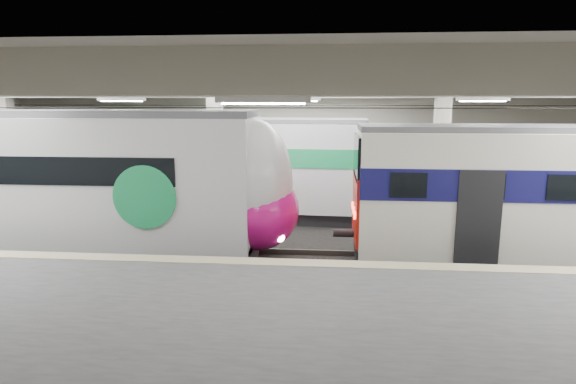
{
  "coord_description": "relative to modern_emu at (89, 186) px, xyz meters",
  "views": [
    {
      "loc": [
        1.13,
        -14.19,
        4.97
      ],
      "look_at": [
        -0.19,
        1.0,
        2.0
      ],
      "focal_mm": 30.0,
      "sensor_mm": 36.0,
      "label": 1
    }
  ],
  "objects": [
    {
      "name": "older_rer",
      "position": [
        14.58,
        0.0,
        -0.06
      ],
      "size": [
        12.7,
        2.8,
        4.22
      ],
      "color": "white",
      "rests_on": "ground"
    },
    {
      "name": "modern_emu",
      "position": [
        0.0,
        0.0,
        0.0
      ],
      "size": [
        14.43,
        2.98,
        4.63
      ],
      "color": "silver",
      "rests_on": "ground"
    },
    {
      "name": "far_train",
      "position": [
        2.53,
        5.5,
        -0.11
      ],
      "size": [
        13.06,
        3.21,
        4.18
      ],
      "rotation": [
        0.0,
        0.0,
        -0.04
      ],
      "color": "silver",
      "rests_on": "ground"
    },
    {
      "name": "station_hall",
      "position": [
        6.38,
        -1.74,
        0.97
      ],
      "size": [
        36.0,
        24.0,
        5.75
      ],
      "color": "black",
      "rests_on": "ground"
    }
  ]
}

